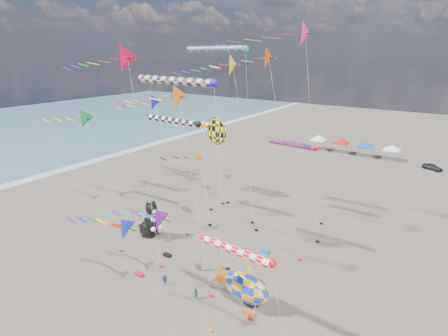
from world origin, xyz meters
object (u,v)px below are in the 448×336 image
parked_car (433,167)px  child_blue (165,279)px  cat_inflatable (150,218)px  person_adult (200,264)px  child_green (196,294)px  fish_inflatable (246,287)px

parked_car → child_blue: bearing=-174.1°
cat_inflatable → child_blue: bearing=-24.8°
child_blue → parked_car: 55.39m
person_adult → parked_car: (16.17, 49.06, -0.20)m
child_green → fish_inflatable: bearing=24.5°
cat_inflatable → child_green: (11.28, -5.67, -1.88)m
cat_inflatable → fish_inflatable: (15.45, -4.15, -0.34)m
fish_inflatable → parked_car: (9.72, 51.02, -1.49)m
child_green → cat_inflatable: bearing=157.7°
child_blue → parked_car: (17.56, 52.53, 0.02)m
fish_inflatable → child_blue: (-7.84, -1.51, -1.52)m
cat_inflatable → child_blue: cat_inflatable is taller
child_blue → parked_car: parked_car is taller
person_adult → child_blue: bearing=-145.9°
person_adult → child_green: 4.17m
cat_inflatable → person_adult: bearing=-1.9°
cat_inflatable → child_blue: size_ratio=4.28×
child_blue → cat_inflatable: bearing=110.8°
person_adult → parked_car: bearing=37.6°
cat_inflatable → child_green: 12.77m
fish_inflatable → parked_car: fish_inflatable is taller
cat_inflatable → person_adult: cat_inflatable is taller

